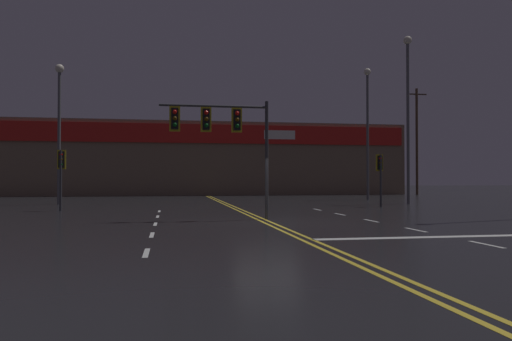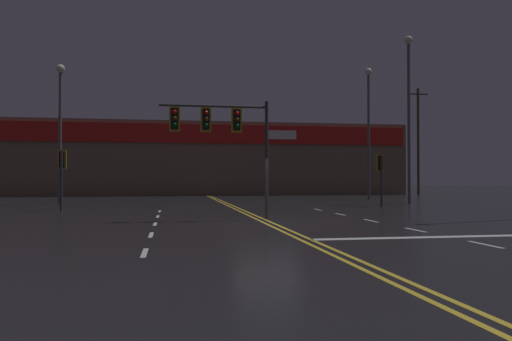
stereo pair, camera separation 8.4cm
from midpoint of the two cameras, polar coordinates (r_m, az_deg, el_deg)
The scene contains 10 objects.
ground_plane at distance 18.91m, azimuth 1.17°, elevation -5.94°, with size 200.00×200.00×0.00m, color black.
road_markings at distance 18.17m, azimuth 3.86°, elevation -6.13°, with size 12.34×60.00×0.01m.
traffic_signal_median at distance 20.05m, azimuth -4.31°, elevation 5.01°, with size 4.38×0.36×4.80m.
traffic_signal_corner_northwest at distance 27.48m, azimuth -21.45°, elevation 0.46°, with size 0.42×0.36×3.13m.
traffic_signal_corner_northeast at distance 30.26m, azimuth 13.91°, elevation 0.24°, with size 0.42×0.36×3.09m.
streetlight_near_left at distance 34.76m, azimuth 16.90°, elevation 7.84°, with size 0.56×0.56×11.12m.
streetlight_far_right at distance 41.04m, azimuth 12.57°, elevation 6.01°, with size 0.56×0.56×10.52m.
streetlight_far_median at distance 34.90m, azimuth -21.63°, elevation 6.00°, with size 0.56×0.56×9.09m.
building_backdrop at distance 54.51m, azimuth -6.07°, elevation 1.21°, with size 41.92×10.23×7.41m.
utility_pole_row at distance 48.67m, azimuth -3.29°, elevation 3.32°, with size 45.97×0.26×11.09m.
Camera 1 is at (-3.65, -18.48, 1.63)m, focal length 35.00 mm.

